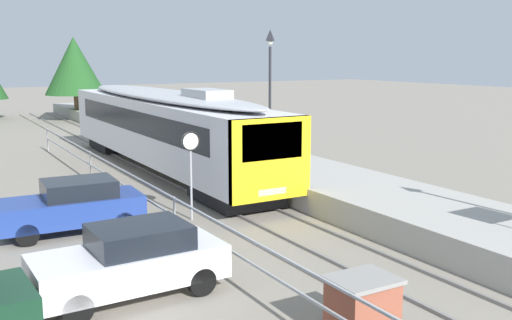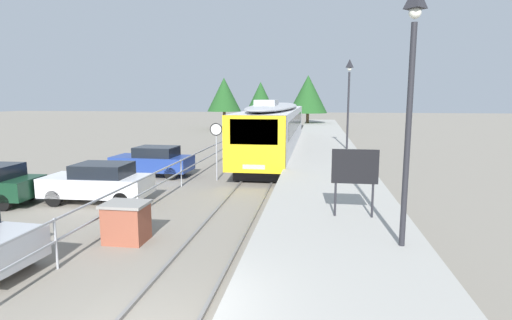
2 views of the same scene
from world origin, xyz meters
The scene contains 11 objects.
ground_plane centered at (-3.00, 22.00, 0.00)m, with size 160.00×160.00×0.00m, color gray.
track_rails centered at (0.00, 22.00, 0.03)m, with size 3.20×60.00×0.14m.
commuter_train centered at (0.00, 21.29, 2.14)m, with size 2.82×18.47×3.74m.
station_platform centered at (3.25, 22.00, 0.45)m, with size 3.90×60.00×0.90m, color #A8A59E.
platform_lamp_mid_platform centered at (4.57, 19.79, 4.62)m, with size 0.34×0.34×5.35m.
speed_limit_sign centered at (-2.05, 13.63, 2.12)m, with size 0.61×0.10×2.81m.
brick_utility_cabinet centered at (-2.51, 4.99, 0.57)m, with size 1.21×0.99×1.13m.
carpark_fence centered at (-3.30, 12.00, 0.91)m, with size 0.06×36.06×1.25m.
parked_hatchback_white centered at (-5.54, 8.90, 0.79)m, with size 4.04×1.86×1.53m.
parked_hatchback_blue centered at (-5.54, 14.24, 0.79)m, with size 4.07×1.92×1.53m.
tree_behind_carpark centered at (1.62, 44.28, 4.35)m, with size 4.66×4.66×6.60m.
Camera 1 is at (-9.17, -2.62, 5.05)m, focal length 40.74 mm.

